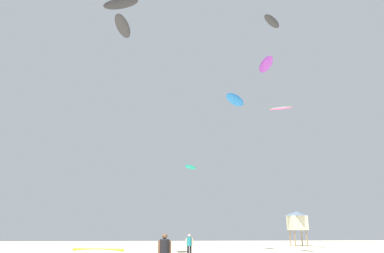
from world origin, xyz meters
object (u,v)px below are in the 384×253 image
(person_foreground, at_px, (164,251))
(kite_aloft_6, at_px, (120,3))
(kite_aloft_3, at_px, (272,21))
(kite_aloft_5, at_px, (191,167))
(lifeguard_tower, at_px, (297,220))
(kite_aloft_4, at_px, (281,108))
(kite_aloft_0, at_px, (123,26))
(kite_aloft_1, at_px, (235,100))
(person_midground, at_px, (189,244))
(kite_grounded_near, at_px, (98,252))
(kite_aloft_2, at_px, (266,65))

(person_foreground, bearing_deg, kite_aloft_6, -179.47)
(kite_aloft_3, bearing_deg, kite_aloft_5, 106.65)
(lifeguard_tower, xyz_separation_m, kite_aloft_4, (-2.32, -3.31, 13.51))
(kite_aloft_0, height_order, kite_aloft_1, kite_aloft_0)
(kite_aloft_1, height_order, kite_aloft_3, kite_aloft_3)
(kite_aloft_0, height_order, kite_aloft_5, kite_aloft_0)
(person_midground, bearing_deg, kite_grounded_near, 78.95)
(person_foreground, bearing_deg, kite_aloft_5, 159.93)
(kite_aloft_0, distance_m, kite_aloft_1, 13.21)
(person_midground, distance_m, kite_aloft_5, 26.69)
(person_midground, xyz_separation_m, kite_aloft_4, (13.04, 14.43, 15.65))
(person_midground, distance_m, kite_aloft_6, 29.43)
(kite_aloft_2, relative_size, kite_aloft_3, 1.21)
(person_foreground, distance_m, kite_aloft_6, 34.62)
(kite_grounded_near, bearing_deg, kite_aloft_1, 21.54)
(person_midground, xyz_separation_m, kite_aloft_2, (6.84, 1.19, 14.86))
(kite_aloft_2, xyz_separation_m, kite_aloft_4, (6.20, 13.23, 0.78))
(person_foreground, xyz_separation_m, kite_aloft_2, (9.04, 12.42, 14.80))
(person_foreground, height_order, kite_aloft_4, kite_aloft_4)
(kite_aloft_6, bearing_deg, kite_aloft_4, 10.93)
(kite_aloft_1, bearing_deg, kite_aloft_2, -74.85)
(kite_aloft_0, bearing_deg, person_midground, -2.07)
(kite_aloft_2, distance_m, kite_aloft_3, 7.54)
(lifeguard_tower, height_order, kite_aloft_4, kite_aloft_4)
(kite_aloft_1, distance_m, kite_aloft_6, 18.36)
(kite_grounded_near, xyz_separation_m, kite_aloft_5, (9.39, 22.65, 10.42))
(kite_aloft_0, relative_size, kite_aloft_5, 1.33)
(person_midground, bearing_deg, kite_aloft_6, 40.04)
(kite_aloft_1, xyz_separation_m, kite_aloft_5, (-2.52, 17.95, -3.81))
(person_foreground, xyz_separation_m, kite_aloft_5, (5.02, 35.90, 9.69))
(kite_grounded_near, bearing_deg, kite_aloft_2, -3.59)
(kite_aloft_1, relative_size, kite_aloft_4, 1.22)
(person_midground, relative_size, lifeguard_tower, 0.38)
(kite_aloft_2, xyz_separation_m, kite_aloft_3, (2.05, 3.20, 6.51))
(kite_aloft_1, distance_m, kite_aloft_3, 8.89)
(person_foreground, xyz_separation_m, kite_aloft_0, (-3.37, 11.43, 17.09))
(kite_aloft_2, distance_m, kite_aloft_4, 14.64)
(person_midground, distance_m, kite_aloft_0, 18.04)
(kite_aloft_0, relative_size, kite_aloft_6, 0.81)
(kite_aloft_0, relative_size, kite_aloft_2, 1.15)
(kite_aloft_0, bearing_deg, kite_aloft_5, 71.09)
(lifeguard_tower, bearing_deg, kite_aloft_5, 151.02)
(lifeguard_tower, relative_size, kite_aloft_3, 1.54)
(person_midground, xyz_separation_m, kite_aloft_3, (8.89, 4.39, 21.37))
(kite_aloft_6, bearing_deg, kite_aloft_2, -33.89)
(person_midground, xyz_separation_m, kite_aloft_1, (5.34, 6.73, 13.57))
(kite_aloft_4, bearing_deg, kite_aloft_6, -169.07)
(kite_aloft_5, relative_size, kite_aloft_6, 0.61)
(kite_grounded_near, distance_m, kite_aloft_6, 28.51)
(kite_aloft_0, xyz_separation_m, kite_aloft_4, (18.61, 14.22, -1.51))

